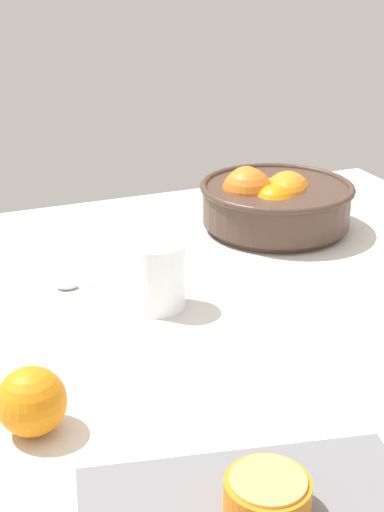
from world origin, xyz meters
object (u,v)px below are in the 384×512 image
Objects in this scene: spoon at (91,284)px; orange_half_0 at (267,496)px; juice_glass at (159,280)px; fruit_bowl at (274,201)px; loose_orange_0 at (32,401)px.

orange_half_0 is at bearing -88.31° from spoon.
orange_half_0 is (-5.70, -42.89, -0.47)cm from juice_glass.
fruit_bowl is 3.57× the size of orange_half_0.
orange_half_0 is at bearing -53.41° from loose_orange_0.
juice_glass is at bearing -53.36° from spoon.
fruit_bowl is 38.02cm from spoon.
juice_glass is at bearing 82.43° from orange_half_0.
fruit_bowl is at bearing 61.70° from orange_half_0.
juice_glass reaches higher than spoon.
spoon is (-1.56, 52.65, -3.19)cm from orange_half_0.
loose_orange_0 reaches higher than spoon.
juice_glass is 0.63× the size of spoon.
loose_orange_0 is at bearing 126.59° from orange_half_0.
fruit_bowl is at bearing 36.26° from juice_glass.
juice_glass is (-28.75, -21.09, -0.92)cm from fruit_bowl.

